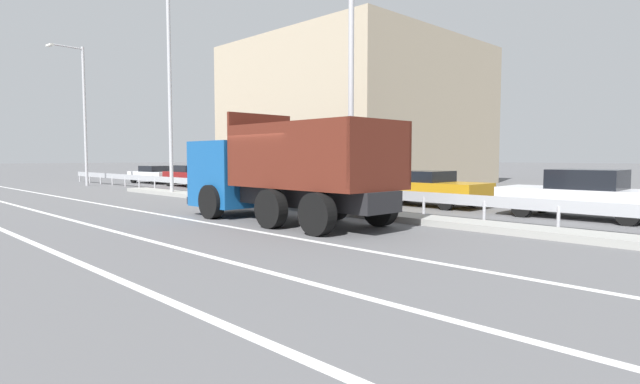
% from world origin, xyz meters
% --- Properties ---
extents(ground_plane, '(320.00, 320.00, 0.00)m').
position_xyz_m(ground_plane, '(0.00, 0.00, 0.00)').
color(ground_plane, '#565659').
extents(lane_strip_0, '(58.08, 0.16, 0.01)m').
position_xyz_m(lane_strip_0, '(0.03, -1.78, 0.00)').
color(lane_strip_0, silver).
rests_on(lane_strip_0, ground_plane).
extents(lane_strip_1, '(58.08, 0.16, 0.01)m').
position_xyz_m(lane_strip_1, '(0.03, -4.36, 0.00)').
color(lane_strip_1, silver).
rests_on(lane_strip_1, ground_plane).
extents(lane_strip_2, '(58.08, 0.16, 0.01)m').
position_xyz_m(lane_strip_2, '(0.03, -6.33, 0.00)').
color(lane_strip_2, silver).
rests_on(lane_strip_2, ground_plane).
extents(median_island, '(31.94, 1.10, 0.18)m').
position_xyz_m(median_island, '(0.00, 2.67, 0.09)').
color(median_island, gray).
rests_on(median_island, ground_plane).
extents(median_guardrail, '(58.08, 0.09, 0.78)m').
position_xyz_m(median_guardrail, '(-0.00, 3.95, 0.57)').
color(median_guardrail, '#9EA0A5').
rests_on(median_guardrail, ground_plane).
extents(dump_truck, '(7.27, 2.70, 3.19)m').
position_xyz_m(dump_truck, '(-0.92, 0.02, 1.23)').
color(dump_truck, '#144C8C').
rests_on(dump_truck, ground_plane).
extents(median_road_sign, '(0.67, 0.16, 2.37)m').
position_xyz_m(median_road_sign, '(-2.61, 2.67, 1.22)').
color(median_road_sign, white).
rests_on(median_road_sign, ground_plane).
extents(street_lamp_0, '(0.72, 2.24, 9.01)m').
position_xyz_m(street_lamp_0, '(-23.19, 2.38, 4.99)').
color(street_lamp_0, '#ADADB2').
rests_on(street_lamp_0, ground_plane).
extents(street_lamp_1, '(0.71, 2.58, 9.87)m').
position_xyz_m(street_lamp_1, '(-11.59, 2.30, 5.47)').
color(street_lamp_1, '#ADADB2').
rests_on(street_lamp_1, ground_plane).
extents(street_lamp_2, '(0.71, 2.18, 8.80)m').
position_xyz_m(street_lamp_2, '(0.01, 2.58, 4.88)').
color(street_lamp_2, '#ADADB2').
rests_on(street_lamp_2, ground_plane).
extents(parked_car_0, '(4.56, 2.22, 1.26)m').
position_xyz_m(parked_car_0, '(-22.96, 7.16, 0.66)').
color(parked_car_0, silver).
rests_on(parked_car_0, ground_plane).
extents(parked_car_1, '(4.82, 2.27, 1.36)m').
position_xyz_m(parked_car_1, '(-17.51, 7.02, 0.71)').
color(parked_car_1, maroon).
rests_on(parked_car_1, ground_plane).
extents(parked_car_2, '(4.35, 1.80, 1.48)m').
position_xyz_m(parked_car_2, '(-10.86, 6.95, 0.75)').
color(parked_car_2, navy).
rests_on(parked_car_2, ground_plane).
extents(parked_car_3, '(4.24, 2.15, 1.36)m').
position_xyz_m(parked_car_3, '(-5.47, 7.44, 0.70)').
color(parked_car_3, maroon).
rests_on(parked_car_3, ground_plane).
extents(parked_car_4, '(4.83, 2.05, 1.35)m').
position_xyz_m(parked_car_4, '(0.02, 7.02, 0.70)').
color(parked_car_4, '#B27A14').
rests_on(parked_car_4, ground_plane).
extents(parked_car_5, '(4.74, 2.11, 1.51)m').
position_xyz_m(parked_car_5, '(5.75, 6.96, 0.75)').
color(parked_car_5, silver).
rests_on(parked_car_5, ground_plane).
extents(background_building_0, '(14.40, 14.87, 9.74)m').
position_xyz_m(background_building_0, '(-13.13, 18.00, 4.87)').
color(background_building_0, tan).
rests_on(background_building_0, ground_plane).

